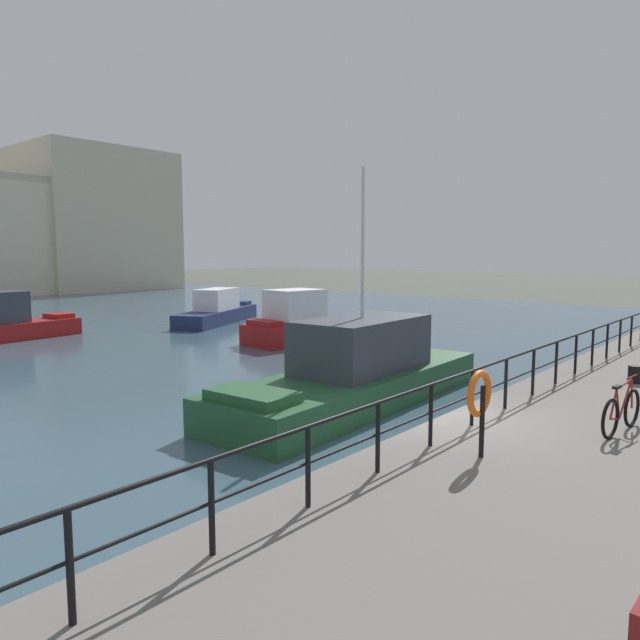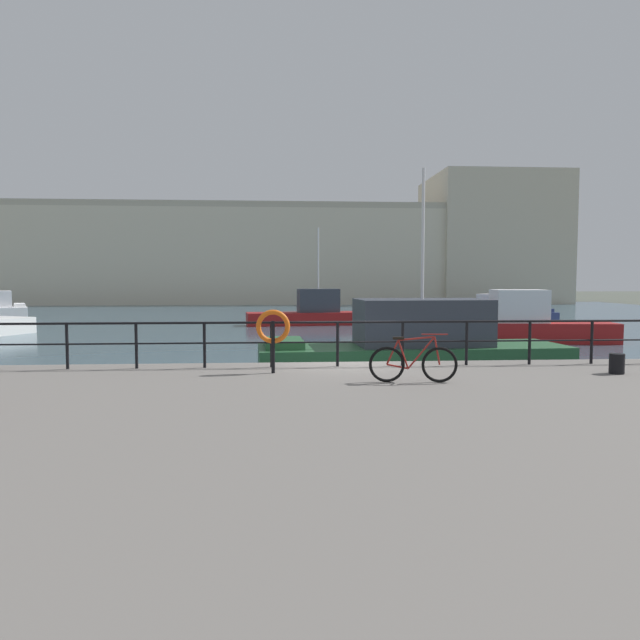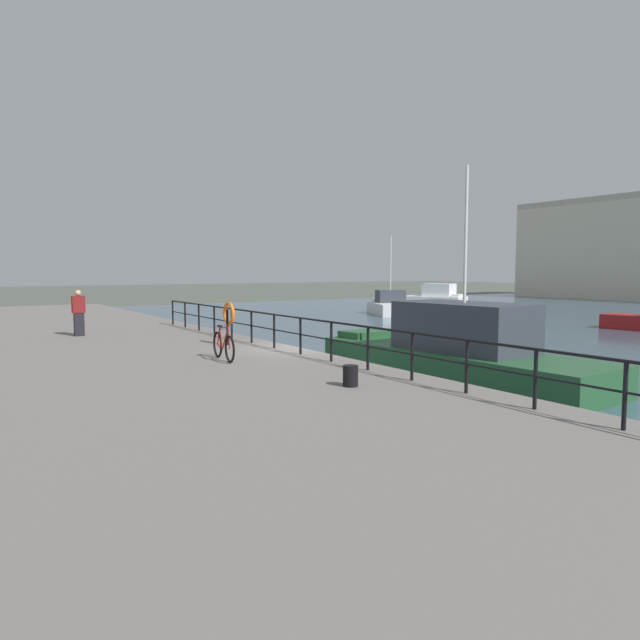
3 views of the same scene
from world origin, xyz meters
name	(u,v)px [view 3 (image 3 of 3)]	position (x,y,z in m)	size (l,w,h in m)	color
ground_plane	(300,379)	(0.00, 0.00, 0.00)	(240.00, 240.00, 0.00)	#4C5147
quay_promenade	(79,386)	(0.00, -6.50, 0.50)	(56.00, 13.00, 0.99)	slate
moored_small_launch	(435,299)	(-21.85, 27.60, 0.84)	(6.13, 4.93, 2.20)	white
moored_harbor_tender	(456,350)	(2.64, 4.14, 0.89)	(9.98, 3.35, 6.56)	#23512D
moored_red_daysailer	(392,306)	(-18.44, 19.58, 0.66)	(5.94, 4.80, 6.06)	white
quay_railing	(315,331)	(2.03, -0.75, 1.73)	(23.43, 0.07, 1.08)	black
parked_bicycle	(223,346)	(0.98, -3.02, 1.38)	(1.77, 0.25, 0.98)	black
mooring_bollard	(350,376)	(5.68, -2.25, 1.21)	(0.32, 0.32, 0.44)	black
life_ring_stand	(229,315)	(-1.82, -1.59, 1.97)	(0.75, 0.16, 1.40)	black
standing_person	(79,313)	(-7.19, -5.13, 1.86)	(0.29, 0.44, 1.69)	black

